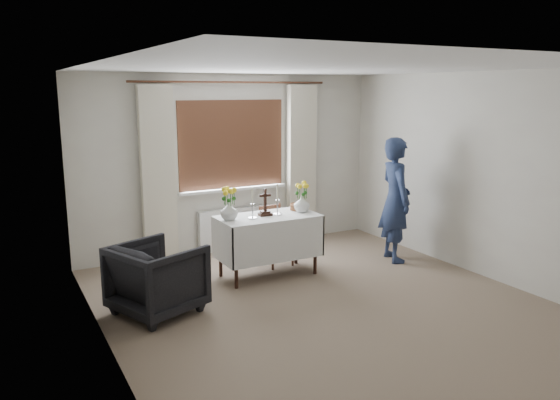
{
  "coord_description": "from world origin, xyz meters",
  "views": [
    {
      "loc": [
        -3.06,
        -4.64,
        2.28
      ],
      "look_at": [
        -0.04,
        0.97,
        0.99
      ],
      "focal_mm": 35.0,
      "sensor_mm": 36.0,
      "label": 1
    }
  ],
  "objects_px": {
    "armchair": "(157,278)",
    "person": "(395,200)",
    "wooden_cross": "(265,202)",
    "wooden_chair": "(276,236)",
    "flower_vase_left": "(229,211)",
    "flower_vase_right": "(302,204)",
    "altar_table": "(268,246)"
  },
  "relations": [
    {
      "from": "person",
      "to": "wooden_cross",
      "type": "height_order",
      "value": "person"
    },
    {
      "from": "wooden_cross",
      "to": "flower_vase_right",
      "type": "relative_size",
      "value": 1.63
    },
    {
      "from": "altar_table",
      "to": "flower_vase_right",
      "type": "distance_m",
      "value": 0.68
    },
    {
      "from": "flower_vase_right",
      "to": "armchair",
      "type": "bearing_deg",
      "value": -166.3
    },
    {
      "from": "altar_table",
      "to": "wooden_chair",
      "type": "relative_size",
      "value": 1.57
    },
    {
      "from": "armchair",
      "to": "person",
      "type": "relative_size",
      "value": 0.49
    },
    {
      "from": "altar_table",
      "to": "flower_vase_left",
      "type": "relative_size",
      "value": 5.67
    },
    {
      "from": "flower_vase_left",
      "to": "armchair",
      "type": "bearing_deg",
      "value": -153.23
    },
    {
      "from": "flower_vase_left",
      "to": "flower_vase_right",
      "type": "xyz_separation_m",
      "value": [
        0.98,
        -0.03,
        -0.01
      ]
    },
    {
      "from": "wooden_chair",
      "to": "wooden_cross",
      "type": "relative_size",
      "value": 2.35
    },
    {
      "from": "wooden_chair",
      "to": "flower_vase_left",
      "type": "xyz_separation_m",
      "value": [
        -0.79,
        -0.3,
        0.48
      ]
    },
    {
      "from": "wooden_chair",
      "to": "wooden_cross",
      "type": "xyz_separation_m",
      "value": [
        -0.31,
        -0.29,
        0.54
      ]
    },
    {
      "from": "wooden_cross",
      "to": "wooden_chair",
      "type": "bearing_deg",
      "value": 48.34
    },
    {
      "from": "flower_vase_right",
      "to": "flower_vase_left",
      "type": "bearing_deg",
      "value": 178.26
    },
    {
      "from": "flower_vase_left",
      "to": "flower_vase_right",
      "type": "relative_size",
      "value": 1.06
    },
    {
      "from": "armchair",
      "to": "person",
      "type": "height_order",
      "value": "person"
    },
    {
      "from": "flower_vase_right",
      "to": "altar_table",
      "type": "bearing_deg",
      "value": 178.99
    },
    {
      "from": "wooden_chair",
      "to": "flower_vase_right",
      "type": "xyz_separation_m",
      "value": [
        0.19,
        -0.33,
        0.47
      ]
    },
    {
      "from": "wooden_chair",
      "to": "flower_vase_left",
      "type": "distance_m",
      "value": 0.97
    },
    {
      "from": "wooden_cross",
      "to": "flower_vase_left",
      "type": "height_order",
      "value": "wooden_cross"
    },
    {
      "from": "flower_vase_left",
      "to": "person",
      "type": "bearing_deg",
      "value": -6.66
    },
    {
      "from": "person",
      "to": "altar_table",
      "type": "bearing_deg",
      "value": 97.48
    },
    {
      "from": "person",
      "to": "flower_vase_left",
      "type": "bearing_deg",
      "value": 98.66
    },
    {
      "from": "altar_table",
      "to": "flower_vase_left",
      "type": "height_order",
      "value": "flower_vase_left"
    },
    {
      "from": "wooden_cross",
      "to": "flower_vase_right",
      "type": "xyz_separation_m",
      "value": [
        0.5,
        -0.04,
        -0.06
      ]
    },
    {
      "from": "person",
      "to": "flower_vase_right",
      "type": "xyz_separation_m",
      "value": [
        -1.31,
        0.24,
        0.03
      ]
    },
    {
      "from": "wooden_chair",
      "to": "flower_vase_right",
      "type": "distance_m",
      "value": 0.61
    },
    {
      "from": "wooden_chair",
      "to": "armchair",
      "type": "relative_size",
      "value": 0.97
    },
    {
      "from": "armchair",
      "to": "wooden_cross",
      "type": "height_order",
      "value": "wooden_cross"
    },
    {
      "from": "altar_table",
      "to": "wooden_cross",
      "type": "relative_size",
      "value": 3.69
    },
    {
      "from": "armchair",
      "to": "person",
      "type": "distance_m",
      "value": 3.37
    },
    {
      "from": "altar_table",
      "to": "person",
      "type": "bearing_deg",
      "value": -7.84
    }
  ]
}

